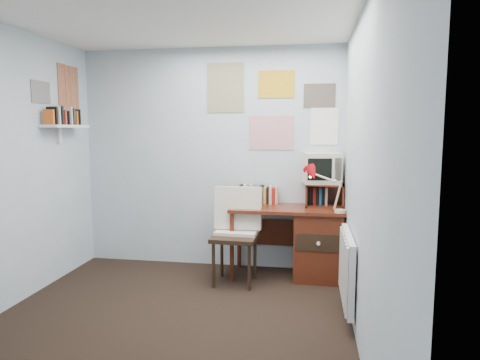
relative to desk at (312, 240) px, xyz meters
The scene contains 14 objects.
ground 1.93m from the desk, 128.37° to the right, with size 3.50×3.50×0.00m, color black.
back_wall 1.47m from the desk, 167.00° to the left, with size 3.00×0.02×2.50m, color silver.
right_wall 1.74m from the desk, 77.48° to the right, with size 0.02×3.50×2.50m, color silver.
ceiling 2.82m from the desk, 128.37° to the right, with size 3.00×3.50×0.02m, color white.
desk is the anchor object (origin of this frame).
desk_chair 0.85m from the desk, 158.88° to the right, with size 0.49×0.47×0.96m, color black.
desk_lamp 0.66m from the desk, 39.28° to the right, with size 0.29×0.25×0.41m, color red.
tv_riser 0.51m from the desk, 42.96° to the left, with size 0.40×0.30×0.25m, color #572313.
crt_tv 0.80m from the desk, 56.93° to the left, with size 0.38×0.35×0.36m, color beige.
book_row 0.71m from the desk, 160.58° to the left, with size 0.60×0.14×0.22m, color #572313.
radiator 0.97m from the desk, 72.76° to the right, with size 0.09×0.80×0.60m, color white.
wall_shelf 2.87m from the desk, behind, with size 0.20×0.62×0.24m, color white.
posters_back 1.54m from the desk, 150.72° to the left, with size 1.20×0.01×0.90m, color white.
posters_left 3.13m from the desk, behind, with size 0.01×0.70×0.60m, color white.
Camera 1 is at (1.13, -3.05, 1.59)m, focal length 32.00 mm.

